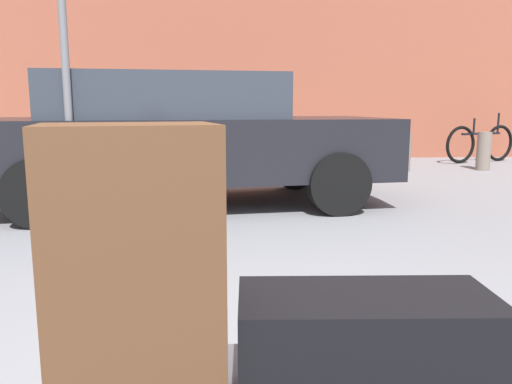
# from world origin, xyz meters

# --- Properties ---
(duffel_bag_black_front_left) EXTENTS (0.64, 0.31, 0.29)m
(duffel_bag_black_front_left) POSITION_xyz_m (0.20, 0.03, 0.49)
(duffel_bag_black_front_left) COLOR black
(duffel_bag_black_front_left) RESTS_ON luggage_cart
(suitcase_brown_front_right) EXTENTS (0.41, 0.32, 0.71)m
(suitcase_brown_front_right) POSITION_xyz_m (-0.35, -0.04, 0.70)
(suitcase_brown_front_right) COLOR #51331E
(suitcase_brown_front_right) RESTS_ON luggage_cart
(parked_car) EXTENTS (4.49, 2.34, 1.42)m
(parked_car) POSITION_xyz_m (-0.57, 4.49, 0.76)
(parked_car) COLOR black
(parked_car) RESTS_ON ground_plane
(bicycle_leaning) EXTENTS (1.67, 0.68, 0.96)m
(bicycle_leaning) POSITION_xyz_m (4.89, 8.48, 0.37)
(bicycle_leaning) COLOR black
(bicycle_leaning) RESTS_ON ground_plane
(bollard_kerb_near) EXTENTS (0.23, 0.23, 0.66)m
(bollard_kerb_near) POSITION_xyz_m (2.91, 7.25, 0.33)
(bollard_kerb_near) COLOR #72665B
(bollard_kerb_near) RESTS_ON ground_plane
(bollard_kerb_mid) EXTENTS (0.23, 0.23, 0.66)m
(bollard_kerb_mid) POSITION_xyz_m (4.31, 7.25, 0.33)
(bollard_kerb_mid) COLOR #72665B
(bollard_kerb_mid) RESTS_ON ground_plane
(no_parking_sign) EXTENTS (0.50, 0.10, 2.58)m
(no_parking_sign) POSITION_xyz_m (-1.53, 3.53, 1.58)
(no_parking_sign) COLOR slate
(no_parking_sign) RESTS_ON ground_plane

